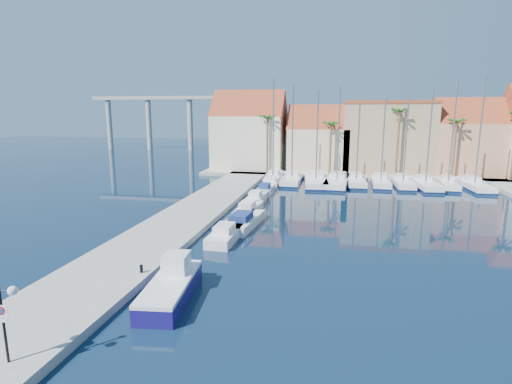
{
  "coord_description": "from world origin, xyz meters",
  "views": [
    {
      "loc": [
        4.86,
        -21.56,
        10.19
      ],
      "look_at": [
        -2.19,
        13.66,
        3.0
      ],
      "focal_mm": 28.0,
      "sensor_mm": 36.0,
      "label": 1
    }
  ],
  "objects": [
    {
      "name": "motorboat_west_6",
      "position": [
        -3.86,
        38.86,
        0.51
      ],
      "size": [
        2.29,
        7.03,
        1.4
      ],
      "rotation": [
        0.0,
        0.0,
        0.01
      ],
      "color": "white",
      "rests_on": "ground"
    },
    {
      "name": "palm_0",
      "position": [
        -6.0,
        42.0,
        9.08
      ],
      "size": [
        2.6,
        2.6,
        10.15
      ],
      "color": "brown",
      "rests_on": "shore_north"
    },
    {
      "name": "sailboat_9",
      "position": [
        23.25,
        36.3,
        0.63
      ],
      "size": [
        3.09,
        9.74,
        14.8
      ],
      "rotation": [
        0.0,
        0.0,
        0.06
      ],
      "color": "white",
      "rests_on": "ground"
    },
    {
      "name": "sailboat_8",
      "position": [
        20.03,
        36.22,
        0.66
      ],
      "size": [
        2.82,
        8.22,
        14.16
      ],
      "rotation": [
        0.0,
        0.0,
        -0.09
      ],
      "color": "white",
      "rests_on": "ground"
    },
    {
      "name": "palm_2",
      "position": [
        14.0,
        42.0,
        10.02
      ],
      "size": [
        2.6,
        2.6,
        11.15
      ],
      "color": "brown",
      "rests_on": "shore_north"
    },
    {
      "name": "ground",
      "position": [
        0.0,
        0.0,
        0.0
      ],
      "size": [
        260.0,
        260.0,
        0.0
      ],
      "primitive_type": "plane",
      "color": "black",
      "rests_on": "ground"
    },
    {
      "name": "sailboat_0",
      "position": [
        -4.11,
        36.36,
        0.67
      ],
      "size": [
        2.58,
        8.25,
        14.86
      ],
      "rotation": [
        0.0,
        0.0,
        0.05
      ],
      "color": "white",
      "rests_on": "ground"
    },
    {
      "name": "building_2",
      "position": [
        13.0,
        48.0,
        6.26
      ],
      "size": [
        14.2,
        10.2,
        11.5
      ],
      "color": "tan",
      "rests_on": "shore_north"
    },
    {
      "name": "motorboat_west_2",
      "position": [
        -3.63,
        16.93,
        0.51
      ],
      "size": [
        2.03,
        6.01,
        1.4
      ],
      "rotation": [
        0.0,
        0.0,
        -0.02
      ],
      "color": "white",
      "rests_on": "ground"
    },
    {
      "name": "motorboat_west_1",
      "position": [
        -3.12,
        12.45,
        0.51
      ],
      "size": [
        2.78,
        7.07,
        1.4
      ],
      "rotation": [
        0.0,
        0.0,
        -0.08
      ],
      "color": "white",
      "rests_on": "ground"
    },
    {
      "name": "sailboat_5",
      "position": [
        11.24,
        36.51,
        0.59
      ],
      "size": [
        2.67,
        9.08,
        12.04
      ],
      "rotation": [
        0.0,
        0.0,
        -0.03
      ],
      "color": "white",
      "rests_on": "ground"
    },
    {
      "name": "sailboat_7",
      "position": [
        16.97,
        35.81,
        0.6
      ],
      "size": [
        3.14,
        9.69,
        13.16
      ],
      "rotation": [
        0.0,
        0.0,
        0.06
      ],
      "color": "white",
      "rests_on": "ground"
    },
    {
      "name": "fishing_boat",
      "position": [
        -3.81,
        -2.18,
        0.73
      ],
      "size": [
        2.76,
        6.45,
        2.19
      ],
      "rotation": [
        0.0,
        0.0,
        0.11
      ],
      "color": "#170F5C",
      "rests_on": "ground"
    },
    {
      "name": "motorboat_west_4",
      "position": [
        -3.76,
        27.59,
        0.51
      ],
      "size": [
        1.73,
        5.38,
        1.4
      ],
      "rotation": [
        0.0,
        0.0,
        -0.0
      ],
      "color": "white",
      "rests_on": "ground"
    },
    {
      "name": "motorboat_west_5",
      "position": [
        -3.89,
        33.32,
        0.51
      ],
      "size": [
        2.31,
        5.72,
        1.4
      ],
      "rotation": [
        0.0,
        0.0,
        0.1
      ],
      "color": "white",
      "rests_on": "ground"
    },
    {
      "name": "palm_3",
      "position": [
        22.0,
        42.0,
        8.61
      ],
      "size": [
        2.6,
        2.6,
        9.65
      ],
      "color": "brown",
      "rests_on": "shore_north"
    },
    {
      "name": "bollard",
      "position": [
        -6.6,
        -0.28,
        0.75
      ],
      "size": [
        0.2,
        0.2,
        0.5
      ],
      "primitive_type": "cylinder",
      "color": "black",
      "rests_on": "quay_west"
    },
    {
      "name": "sailboat_2",
      "position": [
        2.18,
        35.79,
        0.57
      ],
      "size": [
        4.12,
        12.01,
        13.27
      ],
      "rotation": [
        0.0,
        0.0,
        0.09
      ],
      "color": "white",
      "rests_on": "ground"
    },
    {
      "name": "viaduct",
      "position": [
        -39.07,
        82.0,
        10.25
      ],
      "size": [
        48.0,
        2.2,
        14.45
      ],
      "color": "#9E9E99",
      "rests_on": "ground"
    },
    {
      "name": "quay_west",
      "position": [
        -9.0,
        13.5,
        0.25
      ],
      "size": [
        6.0,
        77.0,
        0.5
      ],
      "primitive_type": "cube",
      "color": "gray",
      "rests_on": "ground"
    },
    {
      "name": "building_1",
      "position": [
        2.0,
        47.0,
        5.3
      ],
      "size": [
        10.3,
        8.0,
        11.0
      ],
      "color": "beige",
      "rests_on": "shore_north"
    },
    {
      "name": "motorboat_west_3",
      "position": [
        -3.91,
        22.37,
        0.51
      ],
      "size": [
        1.81,
        5.52,
        1.4
      ],
      "rotation": [
        0.0,
        0.0,
        -0.01
      ],
      "color": "white",
      "rests_on": "ground"
    },
    {
      "name": "palm_1",
      "position": [
        4.0,
        42.0,
        8.14
      ],
      "size": [
        2.6,
        2.6,
        9.15
      ],
      "color": "brown",
      "rests_on": "shore_north"
    },
    {
      "name": "motorboat_west_0",
      "position": [
        -3.63,
        8.51,
        0.51
      ],
      "size": [
        2.03,
        5.95,
        1.4
      ],
      "rotation": [
        0.0,
        0.0,
        -0.02
      ],
      "color": "white",
      "rests_on": "ground"
    },
    {
      "name": "lamp_post",
      "position": [
        -7.51,
        -9.63,
        3.25
      ],
      "size": [
        1.41,
        0.55,
        4.18
      ],
      "rotation": [
        0.0,
        0.0,
        0.17
      ],
      "color": "black",
      "rests_on": "quay_west"
    },
    {
      "name": "sailboat_6",
      "position": [
        14.15,
        36.26,
        0.61
      ],
      "size": [
        2.37,
        8.88,
        12.69
      ],
      "rotation": [
        0.0,
        0.0,
        0.0
      ],
      "color": "white",
      "rests_on": "ground"
    },
    {
      "name": "sailboat_3",
      "position": [
        5.22,
        35.72,
        0.58
      ],
      "size": [
        3.96,
        11.78,
        13.64
      ],
      "rotation": [
        0.0,
        0.0,
        -0.08
      ],
      "color": "white",
      "rests_on": "ground"
    },
    {
      "name": "building_0",
      "position": [
        -10.0,
        47.0,
        6.52
      ],
      "size": [
        12.3,
        9.0,
        13.5
      ],
      "color": "beige",
      "rests_on": "shore_north"
    },
    {
      "name": "sailboat_1",
      "position": [
        -1.27,
        36.15,
        0.61
      ],
      "size": [
        2.65,
        9.8,
        13.87
      ],
      "rotation": [
        0.0,
        0.0,
        0.01
      ],
      "color": "white",
      "rests_on": "ground"
    },
    {
      "name": "building_3",
      "position": [
        25.0,
        47.0,
        5.86
      ],
      "size": [
        10.3,
        8.0,
        12.0
      ],
      "color": "tan",
      "rests_on": "shore_north"
    },
    {
      "name": "sailboat_4",
      "position": [
        7.86,
        36.52,
        0.58
      ],
      "size": [
        2.67,
        9.3,
        11.26
      ],
      "rotation": [
        0.0,
        0.0,
        0.02
      ],
      "color": "white",
      "rests_on": "ground"
    },
    {
      "name": "shore_north",
      "position": [
        10.0,
        48.0,
        0.25
      ],
      "size": [
        54.0,
        16.0,
        0.5
      ],
      "primitive_type": "cube",
      "color": "gray",
      "rests_on": "ground"
    }
  ]
}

